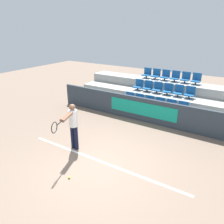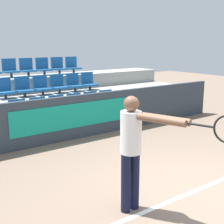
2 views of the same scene
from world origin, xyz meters
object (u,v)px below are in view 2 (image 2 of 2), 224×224
at_px(stadium_chair_6, 4,89).
at_px(stadium_chair_7, 24,88).
at_px(stadium_chair_0, 19,112).
at_px(stadium_chair_8, 42,86).
at_px(stadium_chair_4, 92,103).
at_px(stadium_chair_1, 39,110).
at_px(stadium_chair_5, 107,101).
at_px(stadium_chair_11, 89,82).
at_px(stadium_chair_14, 27,68).
at_px(stadium_chair_3, 76,105).
at_px(stadium_chair_17, 73,66).
at_px(stadium_chair_13, 10,69).
at_px(stadium_chair_9, 58,85).
at_px(stadium_chair_16, 58,67).
at_px(stadium_chair_10, 74,83).
at_px(stadium_chair_2, 58,107).
at_px(tennis_player, 136,144).
at_px(stadium_chair_15, 43,67).

xyz_separation_m(stadium_chair_6, stadium_chair_7, (0.51, 0.00, 0.00)).
distance_m(stadium_chair_0, stadium_chair_8, 1.47).
distance_m(stadium_chair_4, stadium_chair_7, 1.86).
relative_size(stadium_chair_1, stadium_chair_6, 1.00).
relative_size(stadium_chair_5, stadium_chair_11, 1.00).
bearing_deg(stadium_chair_14, stadium_chair_3, -75.48).
bearing_deg(stadium_chair_17, stadium_chair_13, 180.00).
relative_size(stadium_chair_0, stadium_chair_9, 1.00).
relative_size(stadium_chair_6, stadium_chair_14, 1.00).
relative_size(stadium_chair_13, stadium_chair_14, 1.00).
height_order(stadium_chair_8, stadium_chair_9, same).
distance_m(stadium_chair_1, stadium_chair_13, 2.14).
relative_size(stadium_chair_4, stadium_chair_14, 1.00).
relative_size(stadium_chair_0, stadium_chair_16, 1.00).
relative_size(stadium_chair_9, stadium_chair_10, 1.00).
bearing_deg(stadium_chair_11, stadium_chair_6, 180.00).
height_order(stadium_chair_4, stadium_chair_13, stadium_chair_13).
bearing_deg(stadium_chair_17, stadium_chair_0, -142.32).
bearing_deg(stadium_chair_9, stadium_chair_11, 0.00).
bearing_deg(stadium_chair_13, stadium_chair_10, -32.77).
bearing_deg(stadium_chair_2, stadium_chair_5, 0.00).
height_order(stadium_chair_10, tennis_player, tennis_player).
height_order(stadium_chair_17, tennis_player, stadium_chair_17).
relative_size(stadium_chair_3, stadium_chair_11, 1.00).
xyz_separation_m(stadium_chair_2, stadium_chair_7, (-0.51, 0.98, 0.43)).
xyz_separation_m(stadium_chair_1, stadium_chair_4, (1.52, 0.00, 0.00)).
relative_size(stadium_chair_1, stadium_chair_17, 1.00).
xyz_separation_m(stadium_chair_2, stadium_chair_17, (1.52, 1.96, 0.85)).
distance_m(stadium_chair_16, stadium_chair_17, 0.51).
relative_size(stadium_chair_6, tennis_player, 0.33).
bearing_deg(stadium_chair_9, stadium_chair_4, -62.62).
bearing_deg(stadium_chair_8, stadium_chair_4, -44.00).
xyz_separation_m(stadium_chair_5, stadium_chair_13, (-2.03, 1.96, 0.85)).
bearing_deg(stadium_chair_5, tennis_player, -120.63).
bearing_deg(stadium_chair_1, stadium_chair_17, 44.00).
relative_size(stadium_chair_0, stadium_chair_15, 1.00).
distance_m(stadium_chair_9, tennis_player, 5.25).
xyz_separation_m(stadium_chair_3, stadium_chair_15, (0.00, 1.96, 0.85)).
xyz_separation_m(stadium_chair_9, tennis_player, (-1.40, -5.06, -0.12)).
height_order(stadium_chair_5, stadium_chair_16, stadium_chair_16).
bearing_deg(stadium_chair_6, tennis_player, -88.62).
height_order(stadium_chair_9, stadium_chair_17, stadium_chair_17).
height_order(stadium_chair_5, stadium_chair_14, stadium_chair_14).
xyz_separation_m(stadium_chair_8, stadium_chair_17, (1.52, 0.98, 0.43)).
bearing_deg(stadium_chair_2, tennis_player, -102.35).
xyz_separation_m(stadium_chair_8, stadium_chair_14, (0.00, 0.98, 0.43)).
relative_size(stadium_chair_6, stadium_chair_7, 1.00).
bearing_deg(stadium_chair_1, stadium_chair_0, 180.00).
bearing_deg(stadium_chair_6, stadium_chair_8, 0.00).
xyz_separation_m(stadium_chair_0, stadium_chair_9, (1.52, 0.98, 0.43)).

